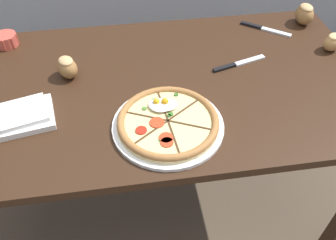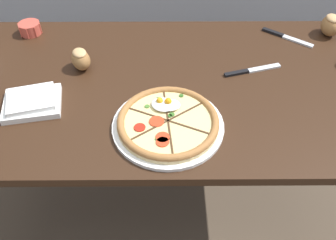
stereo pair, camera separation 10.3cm
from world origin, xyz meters
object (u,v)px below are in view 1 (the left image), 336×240
(bread_piece_near, at_px, (333,42))
(knife_spare, at_px, (239,64))
(napkin_folded, at_px, (23,116))
(bread_piece_mid, at_px, (305,14))
(knife_main, at_px, (265,29))
(ramekin_bowl, at_px, (6,40))
(bread_piece_far, at_px, (67,67))
(dining_table, at_px, (155,106))
(pizza, at_px, (168,122))

(bread_piece_near, distance_m, knife_spare, 0.37)
(napkin_folded, distance_m, bread_piece_near, 1.10)
(bread_piece_mid, relative_size, knife_main, 0.52)
(ramekin_bowl, xyz_separation_m, bread_piece_far, (0.24, -0.23, 0.01))
(ramekin_bowl, xyz_separation_m, bread_piece_near, (1.20, -0.21, 0.01))
(dining_table, bearing_deg, ramekin_bowl, 149.52)
(pizza, xyz_separation_m, bread_piece_near, (0.66, 0.30, 0.02))
(dining_table, distance_m, napkin_folded, 0.44)
(pizza, height_order, napkin_folded, pizza)
(napkin_folded, bearing_deg, dining_table, 15.47)
(knife_spare, bearing_deg, bread_piece_far, 161.69)
(dining_table, bearing_deg, bread_piece_far, 164.15)
(bread_piece_far, relative_size, knife_main, 0.58)
(dining_table, distance_m, pizza, 0.24)
(bread_piece_near, xyz_separation_m, bread_piece_mid, (-0.03, 0.20, 0.01))
(bread_piece_far, height_order, knife_spare, bread_piece_far)
(napkin_folded, relative_size, bread_piece_far, 1.91)
(bread_piece_far, bearing_deg, knife_main, 13.76)
(pizza, relative_size, bread_piece_near, 3.64)
(dining_table, xyz_separation_m, bread_piece_mid, (0.65, 0.29, 0.15))
(pizza, xyz_separation_m, knife_spare, (0.29, 0.27, -0.01))
(bread_piece_mid, height_order, knife_spare, bread_piece_mid)
(ramekin_bowl, relative_size, bread_piece_far, 0.85)
(bread_piece_far, bearing_deg, napkin_folded, -122.53)
(knife_main, bearing_deg, dining_table, -113.77)
(knife_main, bearing_deg, bread_piece_near, -4.38)
(dining_table, relative_size, ramekin_bowl, 16.86)
(ramekin_bowl, distance_m, bread_piece_near, 1.22)
(ramekin_bowl, relative_size, knife_main, 0.50)
(bread_piece_near, bearing_deg, bread_piece_mid, 97.44)
(bread_piece_mid, relative_size, bread_piece_far, 0.89)
(knife_spare, bearing_deg, bread_piece_mid, 18.46)
(dining_table, relative_size, bread_piece_mid, 16.17)
(knife_main, bearing_deg, ramekin_bowl, -145.20)
(bread_piece_far, relative_size, knife_spare, 0.50)
(napkin_folded, height_order, bread_piece_near, bread_piece_near)
(pizza, xyz_separation_m, ramekin_bowl, (-0.54, 0.52, 0.01))
(bread_piece_near, distance_m, knife_main, 0.26)
(dining_table, height_order, knife_main, knife_main)
(bread_piece_mid, height_order, knife_main, bread_piece_mid)
(pizza, relative_size, ramekin_bowl, 3.76)
(bread_piece_mid, height_order, bread_piece_far, bread_piece_mid)
(ramekin_bowl, distance_m, knife_spare, 0.87)
(bread_piece_near, bearing_deg, pizza, -155.32)
(dining_table, xyz_separation_m, knife_main, (0.48, 0.27, 0.11))
(pizza, height_order, bread_piece_mid, bread_piece_mid)
(dining_table, xyz_separation_m, bread_piece_near, (0.68, 0.10, 0.14))
(bread_piece_far, height_order, knife_main, bread_piece_far)
(dining_table, height_order, napkin_folded, napkin_folded)
(pizza, distance_m, napkin_folded, 0.43)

